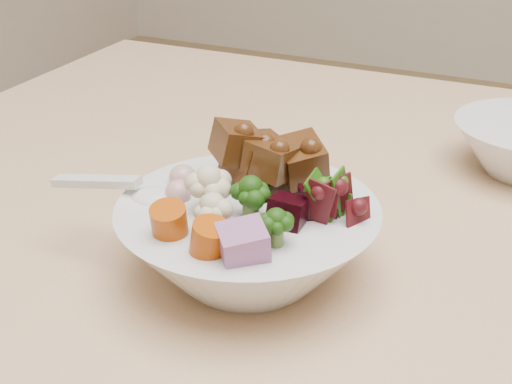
% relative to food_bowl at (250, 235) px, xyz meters
% --- Properties ---
extents(food_bowl, '(0.21, 0.21, 0.11)m').
position_rel_food_bowl_xyz_m(food_bowl, '(0.00, 0.00, 0.00)').
color(food_bowl, silver).
rests_on(food_bowl, dining_table).
extents(soup_spoon, '(0.12, 0.04, 0.02)m').
position_rel_food_bowl_xyz_m(soup_spoon, '(-0.09, -0.02, 0.03)').
color(soup_spoon, silver).
rests_on(soup_spoon, food_bowl).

